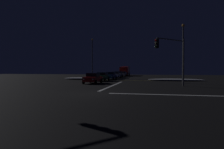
{
  "coord_description": "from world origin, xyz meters",
  "views": [
    {
      "loc": [
        4.99,
        -16.82,
        2.13
      ],
      "look_at": [
        -0.89,
        12.08,
        1.33
      ],
      "focal_mm": 31.36,
      "sensor_mm": 36.0,
      "label": 1
    }
  ],
  "objects_px": {
    "sedan_gray": "(118,74)",
    "sedan_silver": "(123,74)",
    "sedan_white": "(116,75)",
    "sedan_red": "(93,78)",
    "streetlamp_left_far": "(92,55)",
    "box_truck": "(125,70)",
    "traffic_signal_ne": "(173,52)",
    "streetlamp_right_near": "(183,49)",
    "sedan_blue": "(111,76)",
    "sedan_green": "(102,77)"
  },
  "relations": [
    {
      "from": "sedan_gray",
      "to": "sedan_silver",
      "type": "height_order",
      "value": "same"
    },
    {
      "from": "sedan_white",
      "to": "sedan_silver",
      "type": "xyz_separation_m",
      "value": [
        -0.11,
        11.85,
        0.0
      ]
    },
    {
      "from": "sedan_red",
      "to": "streetlamp_left_far",
      "type": "xyz_separation_m",
      "value": [
        -5.91,
        18.79,
        4.76
      ]
    },
    {
      "from": "sedan_red",
      "to": "sedan_silver",
      "type": "bearing_deg",
      "value": 89.66
    },
    {
      "from": "sedan_silver",
      "to": "box_truck",
      "type": "xyz_separation_m",
      "value": [
        -0.2,
        6.88,
        0.91
      ]
    },
    {
      "from": "sedan_gray",
      "to": "traffic_signal_ne",
      "type": "relative_size",
      "value": 0.73
    },
    {
      "from": "sedan_white",
      "to": "box_truck",
      "type": "distance_m",
      "value": 18.75
    },
    {
      "from": "streetlamp_right_near",
      "to": "sedan_blue",
      "type": "bearing_deg",
      "value": 145.94
    },
    {
      "from": "sedan_white",
      "to": "sedan_blue",
      "type": "bearing_deg",
      "value": -90.09
    },
    {
      "from": "sedan_red",
      "to": "box_truck",
      "type": "bearing_deg",
      "value": 90.03
    },
    {
      "from": "sedan_red",
      "to": "box_truck",
      "type": "xyz_separation_m",
      "value": [
        -0.02,
        36.36,
        0.91
      ]
    },
    {
      "from": "sedan_green",
      "to": "traffic_signal_ne",
      "type": "distance_m",
      "value": 15.47
    },
    {
      "from": "sedan_green",
      "to": "sedan_blue",
      "type": "xyz_separation_m",
      "value": [
        0.44,
        5.34,
        0.0
      ]
    },
    {
      "from": "sedan_red",
      "to": "traffic_signal_ne",
      "type": "bearing_deg",
      "value": -19.33
    },
    {
      "from": "sedan_blue",
      "to": "streetlamp_right_near",
      "type": "relative_size",
      "value": 0.49
    },
    {
      "from": "streetlamp_left_far",
      "to": "sedan_silver",
      "type": "bearing_deg",
      "value": 60.33
    },
    {
      "from": "sedan_green",
      "to": "sedan_white",
      "type": "bearing_deg",
      "value": 87.76
    },
    {
      "from": "sedan_red",
      "to": "sedan_white",
      "type": "distance_m",
      "value": 17.63
    },
    {
      "from": "sedan_red",
      "to": "traffic_signal_ne",
      "type": "height_order",
      "value": "traffic_signal_ne"
    },
    {
      "from": "sedan_red",
      "to": "streetlamp_left_far",
      "type": "height_order",
      "value": "streetlamp_left_far"
    },
    {
      "from": "sedan_gray",
      "to": "streetlamp_left_far",
      "type": "height_order",
      "value": "streetlamp_left_far"
    },
    {
      "from": "streetlamp_left_far",
      "to": "sedan_red",
      "type": "bearing_deg",
      "value": -72.54
    },
    {
      "from": "streetlamp_left_far",
      "to": "sedan_gray",
      "type": "bearing_deg",
      "value": 34.96
    },
    {
      "from": "box_truck",
      "to": "streetlamp_right_near",
      "type": "relative_size",
      "value": 0.93
    },
    {
      "from": "sedan_white",
      "to": "sedan_silver",
      "type": "bearing_deg",
      "value": 90.53
    },
    {
      "from": "sedan_gray",
      "to": "traffic_signal_ne",
      "type": "xyz_separation_m",
      "value": [
        11.09,
        -26.79,
        3.33
      ]
    },
    {
      "from": "sedan_red",
      "to": "sedan_blue",
      "type": "distance_m",
      "value": 11.56
    },
    {
      "from": "sedan_green",
      "to": "box_truck",
      "type": "xyz_separation_m",
      "value": [
        0.14,
        30.14,
        0.91
      ]
    },
    {
      "from": "sedan_blue",
      "to": "sedan_white",
      "type": "height_order",
      "value": "same"
    },
    {
      "from": "traffic_signal_ne",
      "to": "streetlamp_right_near",
      "type": "distance_m",
      "value": 7.09
    },
    {
      "from": "streetlamp_right_near",
      "to": "sedan_silver",
      "type": "bearing_deg",
      "value": 116.09
    },
    {
      "from": "sedan_green",
      "to": "sedan_silver",
      "type": "height_order",
      "value": "same"
    },
    {
      "from": "sedan_green",
      "to": "streetlamp_left_far",
      "type": "relative_size",
      "value": 0.45
    },
    {
      "from": "sedan_red",
      "to": "sedan_white",
      "type": "xyz_separation_m",
      "value": [
        0.28,
        17.63,
        0.0
      ]
    },
    {
      "from": "sedan_green",
      "to": "sedan_blue",
      "type": "distance_m",
      "value": 5.36
    },
    {
      "from": "box_truck",
      "to": "streetlamp_left_far",
      "type": "xyz_separation_m",
      "value": [
        -5.89,
        -17.57,
        3.86
      ]
    },
    {
      "from": "sedan_green",
      "to": "streetlamp_left_far",
      "type": "height_order",
      "value": "streetlamp_left_far"
    },
    {
      "from": "box_truck",
      "to": "traffic_signal_ne",
      "type": "relative_size",
      "value": 1.4
    },
    {
      "from": "sedan_blue",
      "to": "sedan_white",
      "type": "distance_m",
      "value": 6.07
    },
    {
      "from": "sedan_gray",
      "to": "streetlamp_left_far",
      "type": "distance_m",
      "value": 8.62
    },
    {
      "from": "traffic_signal_ne",
      "to": "streetlamp_right_near",
      "type": "relative_size",
      "value": 0.67
    },
    {
      "from": "streetlamp_right_near",
      "to": "sedan_green",
      "type": "bearing_deg",
      "value": 165.66
    },
    {
      "from": "sedan_gray",
      "to": "box_truck",
      "type": "distance_m",
      "value": 13.48
    },
    {
      "from": "traffic_signal_ne",
      "to": "streetlamp_right_near",
      "type": "height_order",
      "value": "streetlamp_right_near"
    },
    {
      "from": "sedan_blue",
      "to": "sedan_white",
      "type": "xyz_separation_m",
      "value": [
        0.01,
        6.07,
        0.0
      ]
    },
    {
      "from": "sedan_silver",
      "to": "traffic_signal_ne",
      "type": "distance_m",
      "value": 35.25
    },
    {
      "from": "sedan_green",
      "to": "streetlamp_left_far",
      "type": "distance_m",
      "value": 14.62
    },
    {
      "from": "sedan_blue",
      "to": "sedan_white",
      "type": "relative_size",
      "value": 1.0
    },
    {
      "from": "sedan_green",
      "to": "streetlamp_right_near",
      "type": "relative_size",
      "value": 0.49
    },
    {
      "from": "streetlamp_right_near",
      "to": "box_truck",
      "type": "bearing_deg",
      "value": 111.56
    }
  ]
}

